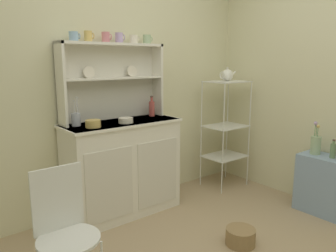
# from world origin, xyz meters

# --- Properties ---
(wall_back) EXTENTS (3.84, 0.05, 2.50)m
(wall_back) POSITION_xyz_m (0.00, 1.62, 1.25)
(wall_back) COLOR beige
(wall_back) RESTS_ON ground
(hutch_cabinet) EXTENTS (1.10, 0.45, 0.90)m
(hutch_cabinet) POSITION_xyz_m (-0.07, 1.37, 0.46)
(hutch_cabinet) COLOR white
(hutch_cabinet) RESTS_ON ground
(hutch_shelf_unit) EXTENTS (1.03, 0.18, 0.71)m
(hutch_shelf_unit) POSITION_xyz_m (-0.07, 1.53, 1.31)
(hutch_shelf_unit) COLOR silver
(hutch_shelf_unit) RESTS_ON hutch_cabinet
(bakers_rack) EXTENTS (0.46, 0.36, 1.23)m
(bakers_rack) POSITION_xyz_m (1.24, 1.26, 0.77)
(bakers_rack) COLOR silver
(bakers_rack) RESTS_ON ground
(side_shelf_blue) EXTENTS (0.28, 0.48, 0.56)m
(side_shelf_blue) POSITION_xyz_m (1.44, 0.17, 0.28)
(side_shelf_blue) COLOR #849EBC
(side_shelf_blue) RESTS_ON ground
(wire_chair) EXTENTS (0.36, 0.36, 0.85)m
(wire_chair) POSITION_xyz_m (-0.97, 0.52, 0.52)
(wire_chair) COLOR white
(wire_chair) RESTS_ON ground
(floor_basket) EXTENTS (0.24, 0.24, 0.13)m
(floor_basket) POSITION_xyz_m (0.36, 0.29, 0.07)
(floor_basket) COLOR #93754C
(floor_basket) RESTS_ON ground
(cup_sky_0) EXTENTS (0.09, 0.08, 0.08)m
(cup_sky_0) POSITION_xyz_m (-0.44, 1.49, 1.65)
(cup_sky_0) COLOR #8EB2D1
(cup_sky_0) RESTS_ON hutch_shelf_unit
(cup_gold_1) EXTENTS (0.08, 0.07, 0.09)m
(cup_gold_1) POSITION_xyz_m (-0.30, 1.49, 1.66)
(cup_gold_1) COLOR #DBB760
(cup_gold_1) RESTS_ON hutch_shelf_unit
(cup_rose_2) EXTENTS (0.09, 0.07, 0.09)m
(cup_rose_2) POSITION_xyz_m (-0.14, 1.49, 1.66)
(cup_rose_2) COLOR #D17A84
(cup_rose_2) RESTS_ON hutch_shelf_unit
(cup_lilac_3) EXTENTS (0.09, 0.07, 0.09)m
(cup_lilac_3) POSITION_xyz_m (0.00, 1.49, 1.66)
(cup_lilac_3) COLOR #B79ECC
(cup_lilac_3) RESTS_ON hutch_shelf_unit
(cup_cream_4) EXTENTS (0.09, 0.08, 0.08)m
(cup_cream_4) POSITION_xyz_m (0.16, 1.49, 1.65)
(cup_cream_4) COLOR silver
(cup_cream_4) RESTS_ON hutch_shelf_unit
(cup_sage_5) EXTENTS (0.09, 0.08, 0.09)m
(cup_sage_5) POSITION_xyz_m (0.31, 1.49, 1.66)
(cup_sage_5) COLOR #9EB78E
(cup_sage_5) RESTS_ON hutch_shelf_unit
(bowl_mixing_large) EXTENTS (0.13, 0.13, 0.06)m
(bowl_mixing_large) POSITION_xyz_m (-0.39, 1.29, 0.93)
(bowl_mixing_large) COLOR #DBB760
(bowl_mixing_large) RESTS_ON hutch_cabinet
(bowl_floral_medium) EXTENTS (0.13, 0.13, 0.05)m
(bowl_floral_medium) POSITION_xyz_m (-0.07, 1.29, 0.92)
(bowl_floral_medium) COLOR silver
(bowl_floral_medium) RESTS_ON hutch_cabinet
(jam_bottle) EXTENTS (0.06, 0.06, 0.20)m
(jam_bottle) POSITION_xyz_m (0.34, 1.45, 0.98)
(jam_bottle) COLOR #B74C47
(jam_bottle) RESTS_ON hutch_cabinet
(utensil_jar) EXTENTS (0.08, 0.08, 0.25)m
(utensil_jar) POSITION_xyz_m (-0.48, 1.45, 0.96)
(utensil_jar) COLOR #B2B7C6
(utensil_jar) RESTS_ON hutch_cabinet
(porcelain_teapot) EXTENTS (0.22, 0.13, 0.15)m
(porcelain_teapot) POSITION_xyz_m (1.24, 1.26, 1.29)
(porcelain_teapot) COLOR white
(porcelain_teapot) RESTS_ON bakers_rack
(flower_vase) EXTENTS (0.09, 0.09, 0.32)m
(flower_vase) POSITION_xyz_m (1.44, 0.29, 0.66)
(flower_vase) COLOR #9EB78E
(flower_vase) RESTS_ON side_shelf_blue
(oil_bottle) EXTENTS (0.05, 0.05, 0.18)m
(oil_bottle) POSITION_xyz_m (1.44, 0.12, 0.63)
(oil_bottle) COLOR #6B8C60
(oil_bottle) RESTS_ON side_shelf_blue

